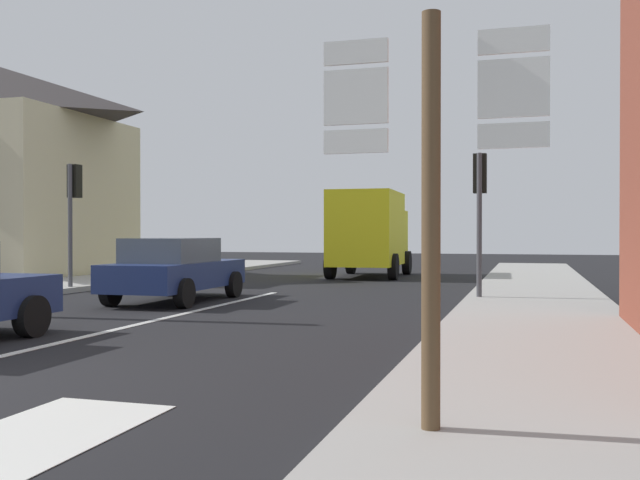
{
  "coord_description": "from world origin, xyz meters",
  "views": [
    {
      "loc": [
        6.47,
        -5.68,
        1.58
      ],
      "look_at": [
        1.73,
        10.4,
        1.42
      ],
      "focal_mm": 39.8,
      "sensor_mm": 36.0,
      "label": 1
    }
  ],
  "objects_px": {
    "route_sign_post": "(431,188)",
    "traffic_light_near_left": "(73,197)",
    "delivery_truck": "(369,231)",
    "sedan_far": "(175,269)",
    "traffic_light_near_right": "(480,192)"
  },
  "relations": [
    {
      "from": "delivery_truck",
      "to": "traffic_light_near_right",
      "type": "relative_size",
      "value": 1.49
    },
    {
      "from": "route_sign_post",
      "to": "traffic_light_near_left",
      "type": "relative_size",
      "value": 0.93
    },
    {
      "from": "sedan_far",
      "to": "delivery_truck",
      "type": "height_order",
      "value": "delivery_truck"
    },
    {
      "from": "sedan_far",
      "to": "route_sign_post",
      "type": "relative_size",
      "value": 1.32
    },
    {
      "from": "delivery_truck",
      "to": "route_sign_post",
      "type": "relative_size",
      "value": 1.58
    },
    {
      "from": "sedan_far",
      "to": "delivery_truck",
      "type": "relative_size",
      "value": 0.83
    },
    {
      "from": "sedan_far",
      "to": "traffic_light_near_left",
      "type": "distance_m",
      "value": 4.78
    },
    {
      "from": "delivery_truck",
      "to": "traffic_light_near_left",
      "type": "distance_m",
      "value": 10.66
    },
    {
      "from": "traffic_light_near_right",
      "to": "traffic_light_near_left",
      "type": "xyz_separation_m",
      "value": [
        -10.79,
        -0.01,
        0.04
      ]
    },
    {
      "from": "route_sign_post",
      "to": "delivery_truck",
      "type": "bearing_deg",
      "value": 103.7
    },
    {
      "from": "traffic_light_near_right",
      "to": "traffic_light_near_left",
      "type": "bearing_deg",
      "value": -179.94
    },
    {
      "from": "traffic_light_near_right",
      "to": "delivery_truck",
      "type": "bearing_deg",
      "value": 117.61
    },
    {
      "from": "delivery_truck",
      "to": "traffic_light_near_right",
      "type": "height_order",
      "value": "traffic_light_near_right"
    },
    {
      "from": "traffic_light_near_right",
      "to": "route_sign_post",
      "type": "bearing_deg",
      "value": -88.05
    },
    {
      "from": "traffic_light_near_right",
      "to": "traffic_light_near_left",
      "type": "relative_size",
      "value": 0.99
    }
  ]
}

